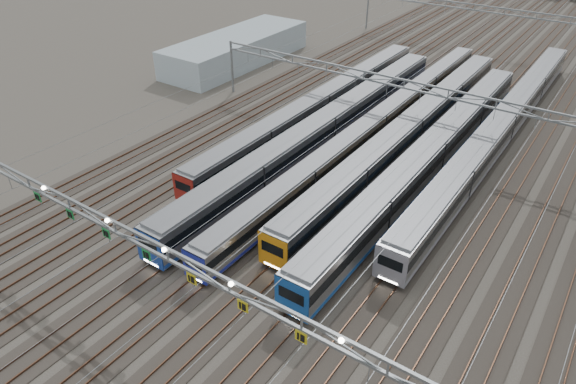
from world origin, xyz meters
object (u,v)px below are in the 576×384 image
Objects in this scene: train_d at (409,131)px; west_shed at (237,49)px; train_a at (320,106)px; gantry_mid at (403,91)px; train_b at (324,129)px; gantry_far at (504,17)px; train_e at (430,155)px; train_f at (501,127)px; train_c at (377,125)px; gantry_near at (166,257)px.

west_shed is (-38.80, 13.43, 0.15)m from train_d.
west_shed reaches higher than train_a.
train_d is 5.13m from gantry_mid.
train_b is 53.11m from gantry_far.
train_d is 1.02× the size of gantry_mid.
train_e is (13.50, 0.98, 0.05)m from train_b.
gantry_mid is at bearing 137.69° from train_d.
train_e reaches higher than train_f.
west_shed is (-34.30, 13.34, 0.49)m from train_c.
train_f is at bearing 41.31° from train_d.
train_f is at bearing 76.20° from gantry_near.
west_shed is at bearing 160.91° from train_d.
train_f is at bearing -6.59° from west_shed.
gantry_mid reaches higher than train_f.
train_a is 28.28m from west_shed.
train_a is 0.91× the size of train_b.
train_a is at bearing -162.45° from train_f.
train_a is 47.79m from gantry_far.
gantry_mid is at bearing 135.92° from train_e.
train_f reaches higher than train_a.
train_a is 0.94× the size of gantry_far.
west_shed reaches higher than train_b.
train_c is 15.60m from train_f.
train_a is 7.72m from train_b.
train_d is at bearing 86.55° from gantry_near.
west_shed is at bearing -137.39° from gantry_far.
gantry_near reaches higher than train_f.
gantry_far is (6.75, 52.52, 4.13)m from train_b.
gantry_mid is at bearing 6.36° from train_a.
west_shed is at bearing 158.75° from train_c.
train_c is 1.20× the size of gantry_mid.
gantry_near reaches higher than train_b.
gantry_near is (2.20, -38.16, 5.17)m from train_c.
west_shed is (-36.50, 51.50, -4.68)m from gantry_near.
train_b is at bearing -148.70° from train_d.
west_shed is at bearing 147.61° from train_b.
train_c is at bearing 51.05° from train_b.
train_f is 48.12m from west_shed.
west_shed is at bearing 125.33° from gantry_near.
train_d is at bearing -42.31° from gantry_mid.
train_b is at bearing -175.83° from train_e.
train_e is at bearing -16.35° from train_a.
train_d reaches higher than train_b.
train_e is at bearing -26.98° from train_c.
train_f reaches higher than train_c.
train_a is at bearing -26.54° from west_shed.
gantry_near is 40.12m from gantry_mid.
gantry_near is at bearing -73.92° from train_a.
train_d is (9.00, 5.47, 0.01)m from train_b.
west_shed is (-43.30, 17.92, 0.11)m from train_e.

